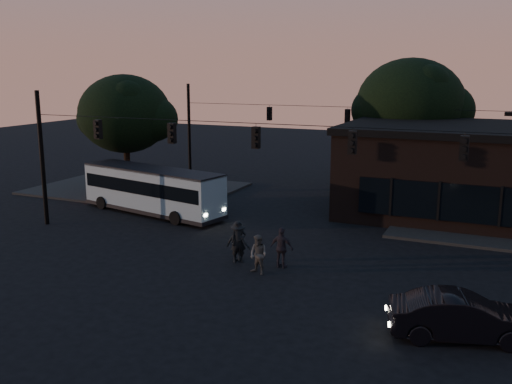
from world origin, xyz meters
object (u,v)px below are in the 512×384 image
at_px(pedestrian_a, 238,242).
at_px(pedestrian_c, 282,248).
at_px(pedestrian_b, 258,255).
at_px(bus, 152,188).
at_px(pedestrian_d, 238,242).
at_px(building, 476,171).
at_px(car, 462,317).

height_order(pedestrian_a, pedestrian_c, pedestrian_a).
relative_size(pedestrian_b, pedestrian_c, 0.94).
height_order(bus, pedestrian_d, bus).
height_order(building, car, building).
relative_size(building, pedestrian_a, 8.04).
xyz_separation_m(building, pedestrian_c, (-7.15, -13.34, -1.79)).
relative_size(bus, car, 2.20).
distance_m(car, pedestrian_c, 8.80).
bearing_deg(pedestrian_d, car, 157.35).
bearing_deg(pedestrian_a, pedestrian_b, -68.13).
relative_size(bus, pedestrian_b, 5.92).
xyz_separation_m(car, pedestrian_b, (-8.47, 2.85, 0.10)).
height_order(car, pedestrian_a, pedestrian_a).
bearing_deg(car, pedestrian_b, 55.64).
bearing_deg(pedestrian_c, bus, -24.76).
height_order(pedestrian_a, pedestrian_d, pedestrian_a).
distance_m(building, bus, 19.40).
xyz_separation_m(building, car, (0.69, -17.34, -1.95)).
bearing_deg(bus, pedestrian_c, -16.73).
distance_m(building, pedestrian_d, 16.35).
distance_m(car, pedestrian_b, 8.94).
xyz_separation_m(bus, pedestrian_b, (10.10, -7.02, -0.70)).
height_order(pedestrian_b, pedestrian_c, pedestrian_c).
bearing_deg(car, building, -13.45).
distance_m(bus, car, 21.04).
bearing_deg(pedestrian_d, pedestrian_b, 142.04).
bearing_deg(pedestrian_a, pedestrian_d, 93.40).
xyz_separation_m(car, pedestrian_d, (-9.99, 4.01, 0.15)).
bearing_deg(pedestrian_b, pedestrian_c, 79.01).
bearing_deg(pedestrian_a, pedestrian_c, -29.69).
bearing_deg(pedestrian_d, pedestrian_a, 124.90).
height_order(bus, pedestrian_a, bus).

